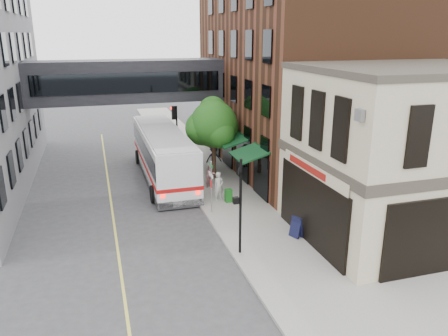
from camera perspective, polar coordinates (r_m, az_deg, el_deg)
ground at (r=18.89m, az=2.90°, el=-14.24°), size 120.00×120.00×0.00m
sidewalk_main at (r=31.65m, az=-2.13°, el=-0.81°), size 4.00×60.00×0.15m
corner_building at (r=23.15m, az=22.75°, el=1.74°), size 10.19×8.12×8.45m
brick_building at (r=34.02m, az=10.70°, el=12.07°), size 13.76×18.00×14.00m
skyway_bridge at (r=33.42m, az=-12.53°, el=11.04°), size 14.00×3.18×3.00m
traffic_signal_near at (r=19.39m, az=2.09°, el=-3.55°), size 0.44×0.22×4.60m
traffic_signal_far at (r=33.31m, az=-6.42°, el=5.81°), size 0.53×0.28×4.50m
street_sign_pole at (r=24.26m, az=-1.67°, el=-1.86°), size 0.08×0.75×3.00m
street_tree at (r=29.99m, az=-1.47°, el=5.77°), size 3.80×3.20×5.60m
lane_marking at (r=27.02m, az=-14.48°, el=-4.75°), size 0.12×40.00×0.01m
bus at (r=30.84m, az=-7.99°, el=2.05°), size 3.04×12.50×3.36m
pedestrian_a at (r=26.35m, az=-0.69°, el=-2.38°), size 0.73×0.59×1.74m
pedestrian_b at (r=28.72m, az=-1.75°, el=-0.94°), size 0.94×0.90×1.53m
pedestrian_c at (r=32.19m, az=-1.33°, el=1.30°), size 1.20×0.76×1.77m
newspaper_box at (r=26.17m, az=0.59°, el=-3.62°), size 0.42×0.38×0.80m
sandwich_board at (r=22.07m, az=9.45°, el=-7.61°), size 0.59×0.70×1.06m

